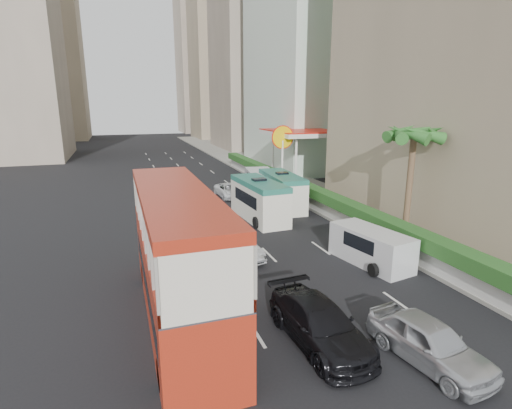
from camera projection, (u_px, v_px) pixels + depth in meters
name	position (u px, v px, depth m)	size (l,w,h in m)	color
ground_plane	(317.00, 293.00, 17.60)	(200.00, 200.00, 0.00)	black
double_decker_bus	(178.00, 256.00, 15.09)	(2.50, 11.00, 5.06)	#AA2815
car_silver_lane_a	(238.00, 258.00, 21.65)	(1.37, 3.93, 1.29)	#B7B9BE
car_silver_lane_b	(427.00, 362.00, 12.93)	(1.73, 4.31, 1.47)	#B7B9BE
car_black	(318.00, 342.00, 13.98)	(2.05, 5.03, 1.46)	black
van_asset	(230.00, 197.00, 35.69)	(1.96, 4.24, 1.18)	silver
minibus_near	(259.00, 200.00, 28.60)	(2.12, 6.35, 2.82)	silver
minibus_far	(282.00, 191.00, 31.75)	(2.05, 6.14, 2.72)	silver
panel_van_near	(371.00, 247.00, 20.67)	(1.81, 4.52, 1.81)	silver
panel_van_far	(262.00, 184.00, 35.87)	(2.24, 5.60, 2.24)	silver
sidewalk	(285.00, 180.00, 43.33)	(6.00, 120.00, 0.18)	#99968C
kerb_wall	(306.00, 198.00, 32.22)	(0.30, 44.00, 1.00)	silver
hedge	(306.00, 188.00, 32.01)	(1.10, 44.00, 0.70)	#2D6626
palm_tree	(409.00, 189.00, 22.89)	(0.36, 0.36, 6.40)	brown
shell_station	(302.00, 157.00, 41.16)	(6.50, 8.00, 5.50)	silver
tower_mid	(261.00, 5.00, 70.29)	(16.00, 16.00, 50.00)	tan
tower_far_a	(222.00, 42.00, 92.71)	(14.00, 14.00, 44.00)	tan
tower_far_b	(203.00, 60.00, 113.37)	(14.00, 14.00, 40.00)	tan
tower_left_b	(41.00, 34.00, 87.52)	(16.00, 16.00, 46.00)	tan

